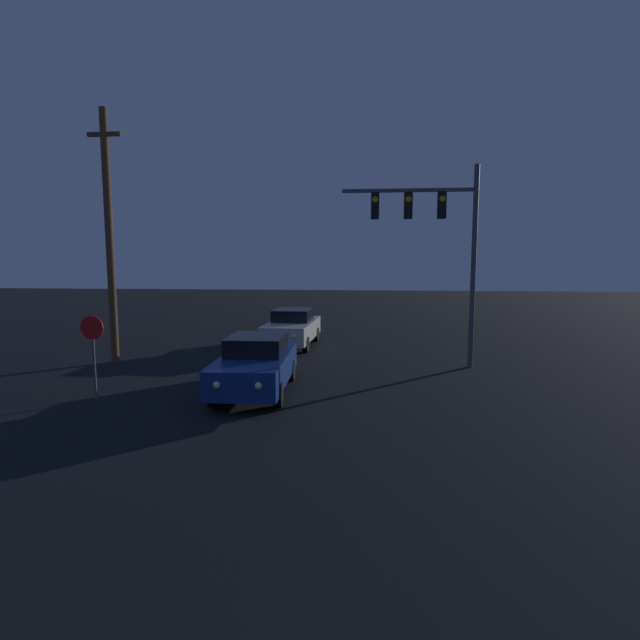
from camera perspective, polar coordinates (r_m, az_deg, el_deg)
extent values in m
cube|color=navy|center=(14.37, -7.37, -5.45)|extent=(1.99, 4.58, 0.76)
cube|color=black|center=(14.46, -7.24, -2.79)|extent=(1.63, 1.96, 0.51)
cylinder|color=black|center=(12.98, -4.81, -8.52)|extent=(0.22, 0.65, 0.64)
cylinder|color=black|center=(13.33, -12.12, -8.24)|extent=(0.22, 0.65, 0.64)
cylinder|color=black|center=(15.67, -3.31, -5.79)|extent=(0.22, 0.65, 0.64)
cylinder|color=black|center=(15.96, -9.39, -5.64)|extent=(0.22, 0.65, 0.64)
sphere|color=#F9EFC6|center=(12.08, -7.06, -7.47)|extent=(0.18, 0.18, 0.18)
sphere|color=#F9EFC6|center=(12.30, -11.75, -7.30)|extent=(0.18, 0.18, 0.18)
cube|color=beige|center=(21.79, -3.20, -1.15)|extent=(2.05, 4.61, 0.76)
cube|color=black|center=(21.93, -3.10, 0.59)|extent=(1.65, 1.98, 0.51)
cylinder|color=black|center=(20.33, -1.63, -2.82)|extent=(0.23, 0.65, 0.64)
cylinder|color=black|center=(20.68, -6.27, -2.69)|extent=(0.23, 0.65, 0.64)
cylinder|color=black|center=(23.06, -0.44, -1.64)|extent=(0.23, 0.65, 0.64)
cylinder|color=black|center=(23.38, -4.55, -1.55)|extent=(0.23, 0.65, 0.64)
sphere|color=#F9EFC6|center=(19.46, -3.07, -1.90)|extent=(0.18, 0.18, 0.18)
sphere|color=#F9EFC6|center=(19.69, -5.97, -1.82)|extent=(0.18, 0.18, 0.18)
cylinder|color=#4C4C51|center=(18.03, 17.13, 5.70)|extent=(0.18, 0.18, 6.95)
cube|color=#4C4C51|center=(17.86, 10.08, 14.38)|extent=(4.53, 0.12, 0.12)
cube|color=black|center=(17.92, 13.75, 12.63)|extent=(0.28, 0.28, 0.90)
cylinder|color=orange|center=(17.80, 13.84, 13.32)|extent=(0.20, 0.02, 0.20)
cube|color=black|center=(17.80, 10.05, 12.76)|extent=(0.28, 0.28, 0.90)
cylinder|color=orange|center=(17.68, 10.10, 13.46)|extent=(0.20, 0.02, 0.20)
cube|color=black|center=(17.75, 6.31, 12.84)|extent=(0.28, 0.28, 0.90)
cylinder|color=orange|center=(17.63, 6.33, 13.54)|extent=(0.20, 0.02, 0.20)
cylinder|color=#4C4C51|center=(14.67, -24.42, -4.00)|extent=(0.07, 0.07, 2.29)
cylinder|color=red|center=(14.52, -24.62, -0.80)|extent=(0.63, 0.03, 0.63)
cylinder|color=brown|center=(19.62, -22.93, 8.57)|extent=(0.28, 0.28, 9.02)
cube|color=brown|center=(20.08, -23.44, 18.91)|extent=(1.22, 0.14, 0.14)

